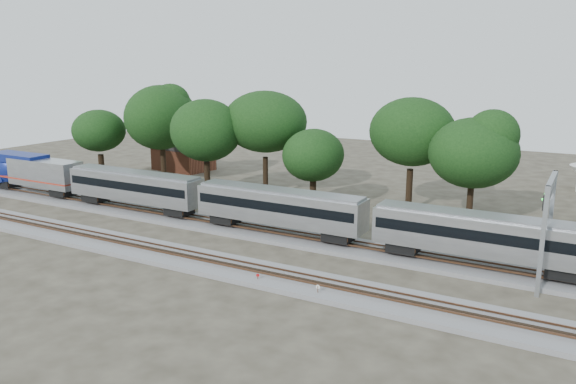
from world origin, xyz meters
The scene contains 16 objects.
ground centered at (0.00, 0.00, 0.00)m, with size 160.00×160.00×0.00m, color #383328.
track_far centered at (0.00, 6.00, 0.21)m, with size 160.00×5.00×0.73m.
track_near centered at (0.00, -4.00, 0.21)m, with size 160.00×5.00×0.73m.
train centered at (10.22, 6.00, 3.30)m, with size 113.23×3.24×4.77m.
switch_stand_red centered at (4.98, -5.50, 0.55)m, with size 0.27×0.12×0.86m.
switch_stand_white centered at (10.35, -5.56, 0.65)m, with size 0.32×0.06×1.02m.
switch_lever centered at (4.94, -5.60, 0.15)m, with size 0.50×0.30×0.30m, color #512D19.
signal_gantry centered at (24.78, 6.00, 6.27)m, with size 0.60×7.07×8.60m.
brick_building centered at (-32.01, 30.46, 2.19)m, with size 9.67×7.30×4.34m.
tree_0 centered at (-36.33, 16.91, 7.61)m, with size 7.76×7.76×10.93m.
tree_1 centered at (-27.53, 20.51, 9.64)m, with size 9.81×9.81×13.83m.
tree_2 centered at (-16.43, 16.32, 8.85)m, with size 9.01×9.01×12.71m.
tree_3 centered at (-10.03, 20.42, 9.91)m, with size 10.08×10.08×14.21m.
tree_4 centered at (-1.85, 17.97, 6.55)m, with size 6.69×6.69×9.43m.
tree_5 centered at (8.63, 22.47, 9.47)m, with size 9.64×9.64×13.59m.
tree_6 centered at (16.12, 20.15, 7.90)m, with size 8.05×8.05×11.35m.
Camera 1 is at (27.56, -41.15, 17.27)m, focal length 35.00 mm.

